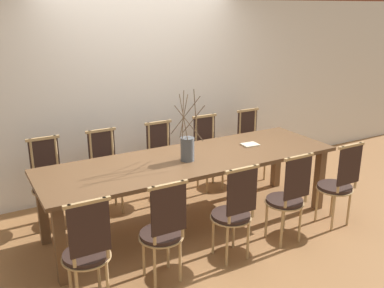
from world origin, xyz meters
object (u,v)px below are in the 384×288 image
(chair_near_center, at_px, (234,210))
(book_stack, at_px, (250,145))
(chair_far_center, at_px, (163,159))
(vase_centerpiece, at_px, (187,148))
(dining_table, at_px, (192,165))

(chair_near_center, bearing_deg, book_stack, 46.80)
(chair_far_center, relative_size, book_stack, 5.05)
(chair_far_center, bearing_deg, vase_centerpiece, 82.55)
(vase_centerpiece, bearing_deg, dining_table, 31.29)
(dining_table, distance_m, vase_centerpiece, 0.24)
(chair_far_center, height_order, vase_centerpiece, vase_centerpiece)
(chair_near_center, xyz_separation_m, vase_centerpiece, (-0.08, 0.74, 0.40))
(chair_near_center, distance_m, chair_far_center, 1.58)
(chair_far_center, bearing_deg, book_stack, 135.67)
(vase_centerpiece, xyz_separation_m, book_stack, (0.87, 0.10, -0.13))
(dining_table, bearing_deg, chair_far_center, 87.93)
(vase_centerpiece, bearing_deg, chair_near_center, -83.53)
(dining_table, xyz_separation_m, book_stack, (0.79, 0.05, 0.09))
(dining_table, height_order, chair_far_center, chair_far_center)
(chair_near_center, relative_size, vase_centerpiece, 1.26)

